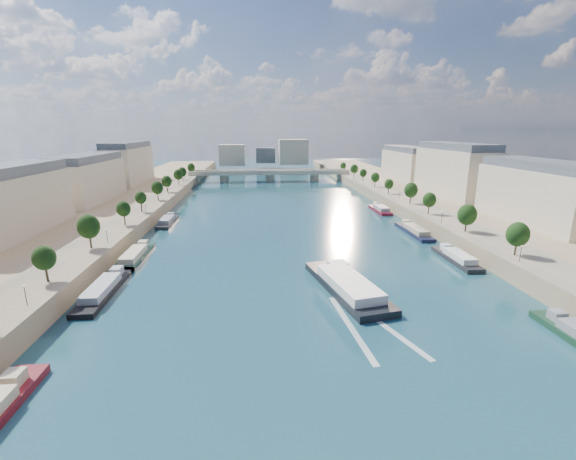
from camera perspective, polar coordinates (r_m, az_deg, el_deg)
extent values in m
plane|color=#0D363D|center=(142.88, -0.43, 0.07)|extent=(700.00, 700.00, 0.00)
cube|color=#9E8460|center=(154.43, -28.13, 0.37)|extent=(44.00, 520.00, 5.00)
cube|color=#9E8460|center=(164.31, 25.47, 1.46)|extent=(44.00, 520.00, 5.00)
cube|color=gray|center=(148.58, -22.93, 1.47)|extent=(14.00, 520.00, 0.10)
cube|color=gray|center=(156.75, 20.83, 2.31)|extent=(14.00, 520.00, 0.10)
cylinder|color=#382B1E|center=(95.73, -32.23, -5.42)|extent=(0.50, 0.50, 3.82)
ellipsoid|color=black|center=(94.69, -32.53, -3.37)|extent=(4.80, 4.80, 5.52)
cylinder|color=#382B1E|center=(116.49, -27.03, -1.45)|extent=(0.50, 0.50, 3.82)
ellipsoid|color=black|center=(115.64, -27.23, 0.26)|extent=(4.80, 4.80, 5.52)
cylinder|color=#382B1E|center=(138.31, -23.44, 1.29)|extent=(0.50, 0.50, 3.82)
ellipsoid|color=black|center=(137.59, -23.59, 2.75)|extent=(4.80, 4.80, 5.52)
cylinder|color=#382B1E|center=(160.74, -20.84, 3.28)|extent=(0.50, 0.50, 3.82)
ellipsoid|color=black|center=(160.13, -20.96, 4.54)|extent=(4.80, 4.80, 5.52)
cylinder|color=#382B1E|center=(183.58, -18.87, 4.77)|extent=(0.50, 0.50, 3.82)
ellipsoid|color=black|center=(183.04, -18.97, 5.88)|extent=(4.80, 4.80, 5.52)
cylinder|color=#382B1E|center=(206.68, -17.34, 5.93)|extent=(0.50, 0.50, 3.82)
ellipsoid|color=black|center=(206.20, -17.41, 6.92)|extent=(4.80, 4.80, 5.52)
cylinder|color=#382B1E|center=(229.96, -16.11, 6.85)|extent=(0.50, 0.50, 3.82)
ellipsoid|color=black|center=(229.53, -16.17, 7.74)|extent=(4.80, 4.80, 5.52)
cylinder|color=#382B1E|center=(253.38, -15.10, 7.60)|extent=(0.50, 0.50, 3.82)
ellipsoid|color=black|center=(252.99, -15.16, 8.41)|extent=(4.80, 4.80, 5.52)
cylinder|color=#382B1E|center=(276.89, -14.26, 8.22)|extent=(0.50, 0.50, 3.82)
ellipsoid|color=black|center=(276.54, -14.31, 8.96)|extent=(4.80, 4.80, 5.52)
cylinder|color=#382B1E|center=(113.62, 30.75, -2.31)|extent=(0.50, 0.50, 3.82)
ellipsoid|color=black|center=(112.75, 30.99, -0.56)|extent=(4.80, 4.80, 5.52)
cylinder|color=#382B1E|center=(133.04, 24.88, 0.65)|extent=(0.50, 0.50, 3.82)
ellipsoid|color=black|center=(132.30, 25.05, 2.15)|extent=(4.80, 4.80, 5.52)
cylinder|color=#382B1E|center=(153.76, 20.54, 2.82)|extent=(0.50, 0.50, 3.82)
ellipsoid|color=black|center=(153.12, 20.66, 4.14)|extent=(4.80, 4.80, 5.52)
cylinder|color=#382B1E|center=(175.32, 17.24, 4.47)|extent=(0.50, 0.50, 3.82)
ellipsoid|color=black|center=(174.76, 17.33, 5.63)|extent=(4.80, 4.80, 5.52)
cylinder|color=#382B1E|center=(197.44, 14.66, 5.74)|extent=(0.50, 0.50, 3.82)
ellipsoid|color=black|center=(196.94, 14.73, 6.77)|extent=(4.80, 4.80, 5.52)
cylinder|color=#382B1E|center=(219.96, 12.59, 6.74)|extent=(0.50, 0.50, 3.82)
ellipsoid|color=black|center=(219.51, 12.65, 7.67)|extent=(4.80, 4.80, 5.52)
cylinder|color=#382B1E|center=(242.76, 10.91, 7.55)|extent=(0.50, 0.50, 3.82)
ellipsoid|color=black|center=(242.35, 10.95, 8.39)|extent=(4.80, 4.80, 5.52)
cylinder|color=#382B1E|center=(265.77, 9.51, 8.21)|extent=(0.50, 0.50, 3.82)
ellipsoid|color=black|center=(265.40, 9.54, 8.98)|extent=(4.80, 4.80, 5.52)
cylinder|color=#382B1E|center=(288.94, 8.33, 8.77)|extent=(0.50, 0.50, 3.82)
ellipsoid|color=black|center=(288.60, 8.36, 9.48)|extent=(4.80, 4.80, 5.52)
cylinder|color=black|center=(84.70, -34.34, -8.10)|extent=(0.14, 0.14, 4.00)
sphere|color=#FFE5B2|center=(84.00, -34.55, -6.77)|extent=(0.36, 0.36, 0.36)
cylinder|color=black|center=(119.15, -25.23, -0.87)|extent=(0.14, 0.14, 4.00)
sphere|color=#FFE5B2|center=(118.66, -25.34, 0.11)|extent=(0.36, 0.36, 0.36)
cylinder|color=black|center=(156.27, -20.34, 3.05)|extent=(0.14, 0.14, 4.00)
sphere|color=#FFE5B2|center=(155.89, -20.41, 3.81)|extent=(0.36, 0.36, 0.36)
cylinder|color=black|center=(194.54, -17.34, 5.44)|extent=(0.14, 0.14, 4.00)
sphere|color=#FFE5B2|center=(194.23, -17.39, 6.05)|extent=(0.36, 0.36, 0.36)
cylinder|color=black|center=(233.39, -15.32, 7.04)|extent=(0.14, 0.14, 4.00)
sphere|color=#FFE5B2|center=(233.13, -15.36, 7.55)|extent=(0.36, 0.36, 0.36)
cylinder|color=black|center=(108.30, 31.19, -3.08)|extent=(0.14, 0.14, 4.00)
sphere|color=#FFE5B2|center=(107.75, 31.33, -2.01)|extent=(0.36, 0.36, 0.36)
cylinder|color=black|center=(141.25, 21.84, 1.75)|extent=(0.14, 0.14, 4.00)
sphere|color=#FFE5B2|center=(140.84, 21.92, 2.58)|extent=(0.36, 0.36, 0.36)
cylinder|color=black|center=(177.13, 16.13, 4.68)|extent=(0.14, 0.14, 4.00)
sphere|color=#FFE5B2|center=(176.80, 16.18, 5.35)|extent=(0.36, 0.36, 0.36)
cylinder|color=black|center=(214.48, 12.35, 6.58)|extent=(0.14, 0.14, 4.00)
sphere|color=#FFE5B2|center=(214.20, 12.38, 7.13)|extent=(0.36, 0.36, 0.36)
cylinder|color=black|center=(252.63, 9.68, 7.90)|extent=(0.14, 0.14, 4.00)
sphere|color=#FFE5B2|center=(252.40, 9.71, 8.37)|extent=(0.36, 0.36, 0.36)
cube|color=#C0AF94|center=(143.26, -36.11, 3.40)|extent=(16.00, 52.00, 20.00)
cube|color=#474C54|center=(142.02, -36.82, 7.98)|extent=(14.72, 50.44, 3.20)
cube|color=#C0AF94|center=(194.68, -27.52, 6.84)|extent=(16.00, 52.00, 20.00)
cube|color=#474C54|center=(193.77, -27.93, 10.23)|extent=(14.72, 50.44, 3.20)
cube|color=#C0AF94|center=(249.01, -22.55, 8.75)|extent=(16.00, 52.00, 20.00)
cube|color=#474C54|center=(248.29, -22.81, 11.41)|extent=(14.72, 50.44, 3.20)
cube|color=#C0AF94|center=(155.70, 33.24, 4.52)|extent=(16.00, 52.00, 20.00)
cube|color=#474C54|center=(154.55, 33.84, 8.74)|extent=(14.72, 50.44, 3.20)
cube|color=#C0AF94|center=(204.01, 23.31, 7.59)|extent=(16.00, 52.00, 20.00)
cube|color=#474C54|center=(203.13, 23.65, 10.83)|extent=(14.72, 50.44, 3.20)
cube|color=#C0AF94|center=(256.37, 17.25, 9.35)|extent=(16.00, 52.00, 20.00)
cube|color=#474C54|center=(255.67, 17.45, 11.93)|extent=(14.72, 50.44, 3.20)
cube|color=#C0AF94|center=(349.02, -8.26, 10.94)|extent=(22.00, 18.00, 18.00)
cube|color=#C0AF94|center=(360.16, 0.76, 11.52)|extent=(26.00, 20.00, 22.00)
cube|color=#474C54|center=(373.74, -3.36, 11.00)|extent=(18.00, 16.00, 14.00)
cube|color=#C1B79E|center=(275.86, -2.71, 8.48)|extent=(112.00, 11.00, 2.20)
cube|color=#C1B79E|center=(270.73, -2.67, 8.68)|extent=(112.00, 0.80, 0.90)
cube|color=#C1B79E|center=(280.67, -2.76, 8.89)|extent=(112.00, 0.80, 0.90)
cylinder|color=#C1B79E|center=(276.87, -9.39, 7.55)|extent=(6.40, 6.40, 5.00)
cylinder|color=#C1B79E|center=(276.29, -2.70, 7.72)|extent=(6.40, 6.40, 5.00)
cylinder|color=#C1B79E|center=(279.39, 3.93, 7.78)|extent=(6.40, 6.40, 5.00)
cube|color=#C1B79E|center=(279.11, -13.52, 7.40)|extent=(6.00, 12.00, 5.00)
cube|color=#C1B79E|center=(283.15, 7.97, 7.76)|extent=(6.00, 12.00, 5.00)
cube|color=black|center=(91.22, 8.62, -8.42)|extent=(15.31, 33.05, 2.28)
cube|color=white|center=(88.11, 9.06, -7.77)|extent=(11.47, 21.79, 2.05)
cube|color=white|center=(99.14, 7.38, -5.19)|extent=(5.23, 4.66, 1.80)
cube|color=silver|center=(75.88, 9.23, -13.91)|extent=(3.27, 26.01, 0.04)
cube|color=silver|center=(77.61, 13.94, -13.49)|extent=(9.42, 25.03, 0.04)
cube|color=beige|center=(69.96, -35.55, -17.40)|extent=(2.50, 2.76, 1.80)
cube|color=black|center=(98.45, -25.41, -8.13)|extent=(5.00, 27.00, 1.80)
cube|color=#B2B5BE|center=(95.98, -25.95, -7.68)|extent=(4.10, 14.85, 1.60)
cube|color=#B2B5BE|center=(104.92, -24.03, -5.54)|extent=(2.50, 3.24, 1.80)
cube|color=#193E32|center=(119.57, -21.58, -3.79)|extent=(5.00, 25.75, 1.80)
cube|color=beige|center=(117.20, -21.93, -3.31)|extent=(4.10, 14.16, 1.60)
cube|color=beige|center=(126.14, -20.70, -1.91)|extent=(2.50, 3.09, 1.80)
cube|color=#252527|center=(159.10, -17.40, 1.02)|extent=(5.00, 21.03, 1.80)
cube|color=gray|center=(157.12, -17.57, 1.48)|extent=(4.10, 11.57, 1.60)
cube|color=gray|center=(164.72, -17.00, 2.15)|extent=(2.50, 2.52, 1.80)
cube|color=gray|center=(90.08, 35.04, -10.31)|extent=(2.50, 2.46, 1.80)
cube|color=black|center=(119.19, 23.62, -4.05)|extent=(5.00, 21.11, 1.80)
cube|color=white|center=(117.29, 24.09, -3.52)|extent=(4.10, 11.61, 1.60)
cube|color=white|center=(123.98, 22.34, -2.35)|extent=(2.50, 2.53, 1.80)
cube|color=#171A33|center=(144.95, 18.11, -0.33)|extent=(5.00, 25.33, 1.80)
cube|color=tan|center=(142.74, 18.47, 0.11)|extent=(4.10, 13.93, 1.60)
cube|color=tan|center=(151.32, 17.06, 1.07)|extent=(2.50, 3.04, 1.80)
cube|color=maroon|center=(179.49, 13.47, 2.80)|extent=(5.00, 20.19, 1.80)
cube|color=#A2A7AD|center=(177.66, 13.66, 3.23)|extent=(4.10, 11.10, 1.60)
cube|color=#A2A7AD|center=(184.78, 12.92, 3.74)|extent=(2.50, 2.42, 1.80)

